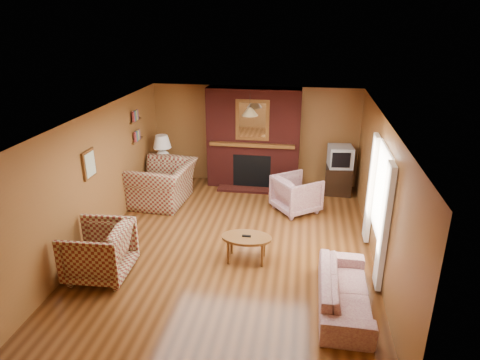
% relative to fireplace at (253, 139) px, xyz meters
% --- Properties ---
extents(floor, '(6.50, 6.50, 0.00)m').
position_rel_fireplace_xyz_m(floor, '(0.00, -2.98, -1.18)').
color(floor, '#49270F').
rests_on(floor, ground).
extents(ceiling, '(6.50, 6.50, 0.00)m').
position_rel_fireplace_xyz_m(ceiling, '(0.00, -2.98, 1.22)').
color(ceiling, white).
rests_on(ceiling, wall_back).
extents(wall_back, '(6.50, 0.00, 6.50)m').
position_rel_fireplace_xyz_m(wall_back, '(0.00, 0.27, 0.02)').
color(wall_back, brown).
rests_on(wall_back, floor).
extents(wall_front, '(6.50, 0.00, 6.50)m').
position_rel_fireplace_xyz_m(wall_front, '(0.00, -6.23, 0.02)').
color(wall_front, brown).
rests_on(wall_front, floor).
extents(wall_left, '(0.00, 6.50, 6.50)m').
position_rel_fireplace_xyz_m(wall_left, '(-2.50, -2.98, 0.02)').
color(wall_left, brown).
rests_on(wall_left, floor).
extents(wall_right, '(0.00, 6.50, 6.50)m').
position_rel_fireplace_xyz_m(wall_right, '(2.50, -2.98, 0.02)').
color(wall_right, brown).
rests_on(wall_right, floor).
extents(fireplace, '(2.20, 0.82, 2.40)m').
position_rel_fireplace_xyz_m(fireplace, '(0.00, 0.00, 0.00)').
color(fireplace, '#49140F').
rests_on(fireplace, floor).
extents(window_right, '(0.10, 1.85, 2.00)m').
position_rel_fireplace_xyz_m(window_right, '(2.45, -3.18, -0.06)').
color(window_right, beige).
rests_on(window_right, wall_right).
extents(bookshelf, '(0.09, 0.55, 0.71)m').
position_rel_fireplace_xyz_m(bookshelf, '(-2.44, -1.08, 0.48)').
color(bookshelf, brown).
rests_on(bookshelf, wall_left).
extents(botanical_print, '(0.05, 0.40, 0.50)m').
position_rel_fireplace_xyz_m(botanical_print, '(-2.47, -3.28, 0.37)').
color(botanical_print, brown).
rests_on(botanical_print, wall_left).
extents(pendant_light, '(0.36, 0.36, 0.48)m').
position_rel_fireplace_xyz_m(pendant_light, '(0.00, -0.68, 0.82)').
color(pendant_light, black).
rests_on(pendant_light, ceiling).
extents(plaid_loveseat, '(1.32, 1.49, 0.91)m').
position_rel_fireplace_xyz_m(plaid_loveseat, '(-1.85, -1.32, -0.73)').
color(plaid_loveseat, maroon).
rests_on(plaid_loveseat, floor).
extents(plaid_armchair, '(1.02, 0.99, 0.89)m').
position_rel_fireplace_xyz_m(plaid_armchair, '(-1.95, -4.27, -0.74)').
color(plaid_armchair, maroon).
rests_on(plaid_armchair, floor).
extents(floral_sofa, '(0.73, 1.83, 0.53)m').
position_rel_fireplace_xyz_m(floral_sofa, '(1.90, -4.48, -0.92)').
color(floral_sofa, '#C2AD96').
rests_on(floral_sofa, floor).
extents(floral_armchair, '(1.19, 1.19, 0.78)m').
position_rel_fireplace_xyz_m(floral_armchair, '(1.10, -1.32, -0.79)').
color(floral_armchair, '#C2AD96').
rests_on(floral_armchair, floor).
extents(coffee_table, '(0.86, 0.54, 0.48)m').
position_rel_fireplace_xyz_m(coffee_table, '(0.32, -3.45, -0.78)').
color(coffee_table, brown).
rests_on(coffee_table, floor).
extents(side_table, '(0.49, 0.49, 0.63)m').
position_rel_fireplace_xyz_m(side_table, '(-2.10, -0.53, -0.87)').
color(side_table, brown).
rests_on(side_table, floor).
extents(table_lamp, '(0.43, 0.43, 0.71)m').
position_rel_fireplace_xyz_m(table_lamp, '(-2.10, -0.53, -0.16)').
color(table_lamp, white).
rests_on(table_lamp, side_table).
extents(tv_stand, '(0.63, 0.58, 0.66)m').
position_rel_fireplace_xyz_m(tv_stand, '(2.05, -0.18, -0.85)').
color(tv_stand, black).
rests_on(tv_stand, floor).
extents(crt_tv, '(0.59, 0.59, 0.49)m').
position_rel_fireplace_xyz_m(crt_tv, '(2.05, -0.19, -0.27)').
color(crt_tv, '#AFB2B7').
rests_on(crt_tv, tv_stand).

